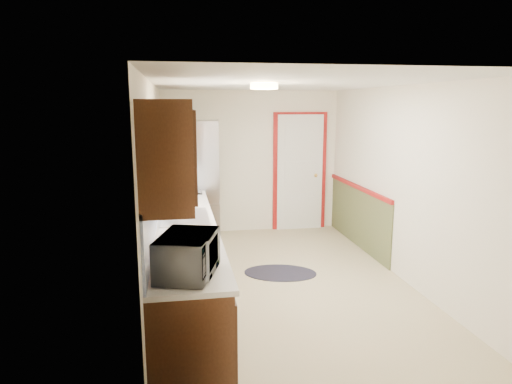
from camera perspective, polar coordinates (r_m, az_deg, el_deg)
name	(u,v)px	position (r m, az deg, el deg)	size (l,w,h in m)	color
room_shell	(285,188)	(5.39, 3.71, 0.52)	(3.20, 5.20, 2.52)	tan
kitchen_run	(181,231)	(5.04, -9.37, -4.88)	(0.63, 4.00, 2.20)	#33190B
back_wall_trim	(312,181)	(7.80, 6.96, 1.38)	(1.12, 2.30, 2.08)	maroon
ceiling_fixture	(264,86)	(5.04, 1.02, 13.08)	(0.30, 0.30, 0.06)	#FFD88C
microwave	(187,251)	(3.36, -8.57, -7.26)	(0.55, 0.31, 0.37)	white
refrigerator	(193,184)	(7.03, -7.88, 0.96)	(0.88, 0.84, 1.93)	#B7B7BC
rug	(280,273)	(6.05, 3.05, -10.06)	(0.94, 0.61, 0.01)	black
cooktop	(182,190)	(6.66, -9.21, 0.23)	(0.54, 0.64, 0.02)	black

